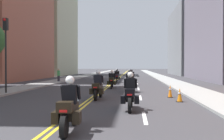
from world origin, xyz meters
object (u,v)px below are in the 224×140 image
at_px(motorcycle_6, 117,77).
at_px(traffic_cone_1, 170,91).
at_px(motorcycle_1, 130,95).
at_px(motorcycle_4, 112,81).
at_px(motorcycle_0, 69,110).
at_px(pedestrian_0, 59,75).
at_px(traffic_light_near, 6,42).
at_px(traffic_cone_0, 180,95).
at_px(motorcycle_2, 98,88).
at_px(motorcycle_5, 131,78).
at_px(motorcycle_3, 130,83).

height_order(motorcycle_6, traffic_cone_1, motorcycle_6).
xyz_separation_m(motorcycle_1, motorcycle_4, (-1.74, 10.96, -0.01)).
height_order(motorcycle_1, motorcycle_4, motorcycle_1).
height_order(motorcycle_0, pedestrian_0, motorcycle_0).
bearing_deg(motorcycle_4, motorcycle_0, -90.99).
relative_size(motorcycle_0, motorcycle_4, 1.01).
bearing_deg(traffic_light_near, motorcycle_0, -54.13).
bearing_deg(pedestrian_0, traffic_cone_1, 45.53).
height_order(motorcycle_6, traffic_cone_0, motorcycle_6).
bearing_deg(motorcycle_2, motorcycle_5, 83.66).
relative_size(motorcycle_0, traffic_light_near, 0.44).
distance_m(motorcycle_5, traffic_cone_0, 12.75).
height_order(motorcycle_1, pedestrian_0, motorcycle_1).
bearing_deg(motorcycle_0, traffic_light_near, 122.59).
height_order(motorcycle_5, pedestrian_0, pedestrian_0).
distance_m(motorcycle_2, motorcycle_5, 11.90).
bearing_deg(traffic_cone_0, pedestrian_0, 125.57).
bearing_deg(traffic_light_near, motorcycle_6, 64.34).
relative_size(traffic_cone_1, traffic_light_near, 0.16).
distance_m(motorcycle_0, motorcycle_5, 19.15).
distance_m(motorcycle_6, traffic_light_near, 15.38).
height_order(motorcycle_3, pedestrian_0, motorcycle_3).
bearing_deg(motorcycle_4, pedestrian_0, 131.15).
relative_size(motorcycle_2, pedestrian_0, 1.40).
bearing_deg(motorcycle_6, motorcycle_3, -84.63).
relative_size(motorcycle_4, traffic_light_near, 0.44).
bearing_deg(traffic_cone_0, traffic_cone_1, 97.20).
height_order(motorcycle_2, traffic_cone_0, motorcycle_2).
xyz_separation_m(motorcycle_2, traffic_light_near, (-6.47, 1.91, 2.84)).
relative_size(motorcycle_3, motorcycle_6, 0.97).
distance_m(motorcycle_2, motorcycle_6, 15.53).
xyz_separation_m(motorcycle_0, motorcycle_4, (-0.03, 14.74, -0.00)).
xyz_separation_m(motorcycle_0, motorcycle_6, (-0.13, 22.85, 0.01)).
bearing_deg(motorcycle_5, motorcycle_0, -96.11).
bearing_deg(motorcycle_2, traffic_cone_1, 17.99).
bearing_deg(motorcycle_3, motorcycle_4, 116.00).
distance_m(motorcycle_6, traffic_cone_0, 16.83).
relative_size(motorcycle_1, traffic_light_near, 0.43).
bearing_deg(motorcycle_6, motorcycle_4, -92.49).
relative_size(motorcycle_4, pedestrian_0, 1.39).
bearing_deg(traffic_light_near, motorcycle_1, -33.00).
distance_m(traffic_cone_1, traffic_light_near, 11.19).
bearing_deg(motorcycle_2, motorcycle_1, -59.24).
height_order(motorcycle_0, motorcycle_2, motorcycle_2).
relative_size(motorcycle_2, motorcycle_4, 1.01).
xyz_separation_m(motorcycle_3, traffic_cone_0, (2.71, -4.89, -0.30)).
bearing_deg(traffic_cone_0, motorcycle_1, -132.35).
distance_m(motorcycle_0, pedestrian_0, 23.49).
height_order(motorcycle_3, motorcycle_5, motorcycle_3).
height_order(motorcycle_1, traffic_light_near, traffic_light_near).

